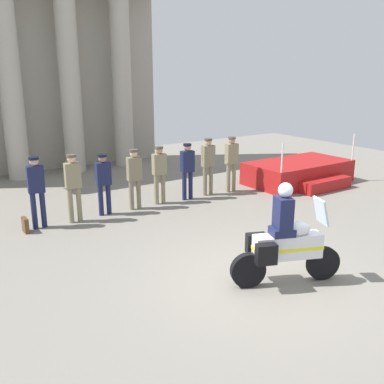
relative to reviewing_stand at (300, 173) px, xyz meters
The scene contains 13 objects.
ground_plane 7.55m from the reviewing_stand, 142.67° to the right, with size 28.00×28.00×0.00m, color gray.
colonnade_backdrop 10.15m from the reviewing_stand, 135.40° to the left, with size 9.91×1.60×8.09m.
reviewing_stand is the anchor object (origin of this frame).
officer_in_row_0 8.66m from the reviewing_stand, behind, with size 0.40×0.26×1.77m.
officer_in_row_1 7.77m from the reviewing_stand, behind, with size 0.40×0.26×1.75m.
officer_in_row_2 6.92m from the reviewing_stand, behind, with size 0.40×0.26×1.64m.
officer_in_row_3 6.03m from the reviewing_stand, behind, with size 0.40×0.26×1.68m.
officer_in_row_4 5.22m from the reviewing_stand, behind, with size 0.40×0.26×1.68m.
officer_in_row_5 4.32m from the reviewing_stand, behind, with size 0.40×0.26×1.68m.
officer_in_row_6 3.56m from the reviewing_stand, behind, with size 0.40×0.26×1.76m.
officer_in_row_7 2.74m from the reviewing_stand, 169.64° to the left, with size 0.40×0.26×1.75m.
motorcycle_with_rider 7.61m from the reviewing_stand, 139.59° to the right, with size 1.98×1.03×1.90m.
briefcase_on_ground 9.00m from the reviewing_stand, behind, with size 0.10×0.32×0.36m, color brown.
Camera 1 is at (-5.25, -5.49, 3.78)m, focal length 41.20 mm.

